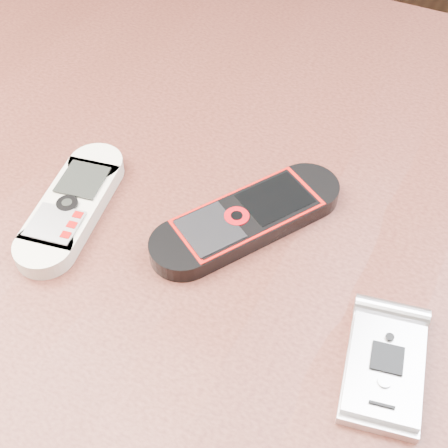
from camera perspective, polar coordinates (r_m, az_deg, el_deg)
table at (r=0.57m, az=-0.46°, el=-7.57°), size 1.20×0.80×0.75m
nokia_white at (r=0.50m, az=-13.74°, el=1.65°), size 0.07×0.14×0.02m
nokia_black_red at (r=0.48m, az=2.17°, el=0.55°), size 0.13×0.17×0.02m
motorola_razr at (r=0.42m, az=14.50°, el=-12.51°), size 0.07×0.10×0.01m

